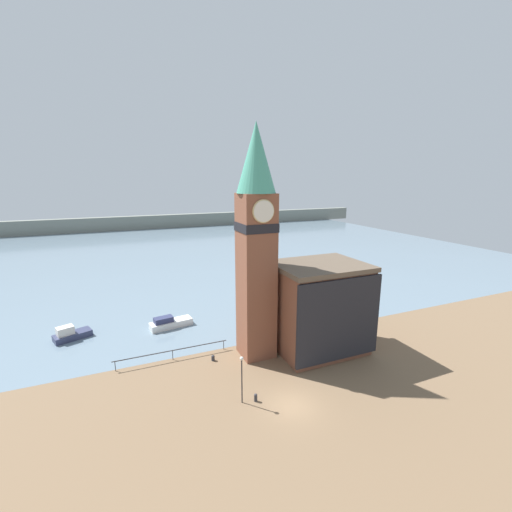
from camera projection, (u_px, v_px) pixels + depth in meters
ground_plane at (292, 405)px, 29.06m from camera, size 160.00×160.00×0.00m
water at (165, 248)px, 93.51m from camera, size 160.00×120.00×0.00m
far_shoreline at (148, 222)px, 128.83m from camera, size 180.00×3.00×5.00m
pier_railing at (172, 351)px, 36.18m from camera, size 11.93×0.08×1.09m
clock_tower at (256, 238)px, 34.75m from camera, size 3.90×3.90×24.19m
pier_building at (319, 307)px, 37.71m from camera, size 9.82×7.92×9.88m
boat_near at (170, 323)px, 44.15m from camera, size 5.53×2.55×1.54m
boat_far at (71, 334)px, 40.88m from camera, size 4.44×3.10×1.73m
mooring_bollard_near at (256, 397)px, 29.53m from camera, size 0.29×0.29×0.73m
mooring_bollard_far at (213, 358)px, 36.11m from camera, size 0.36×0.36×0.63m
lamp_post at (242, 371)px, 28.78m from camera, size 0.32×0.32×4.33m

